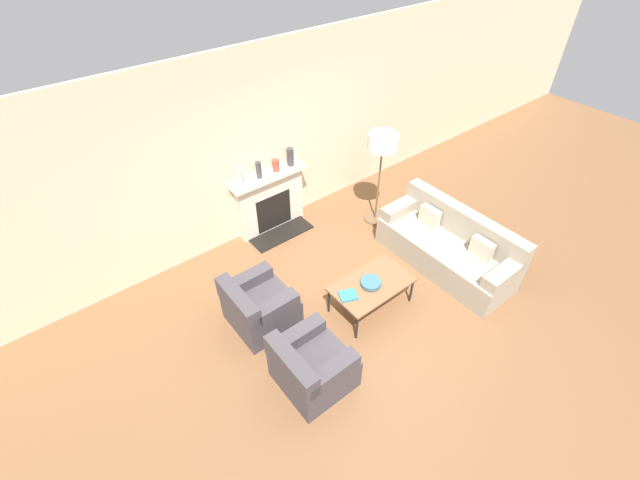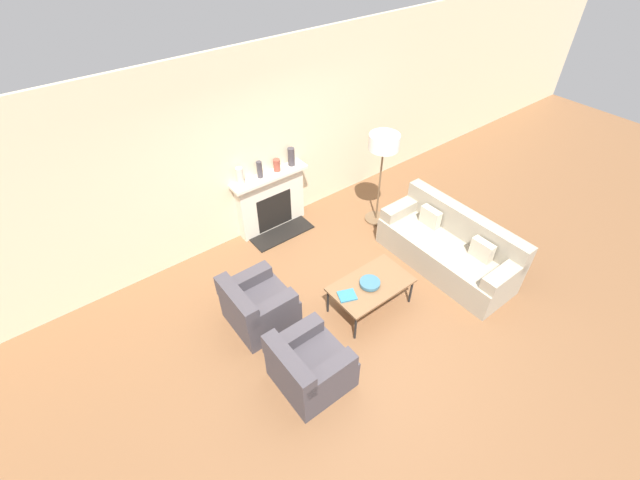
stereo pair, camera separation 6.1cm
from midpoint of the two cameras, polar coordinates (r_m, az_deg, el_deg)
name	(u,v)px [view 2 (the right image)]	position (r m, az deg, el deg)	size (l,w,h in m)	color
ground_plane	(363,314)	(5.89, 6.05, -9.77)	(18.00, 18.00, 0.00)	brown
wall_back	(257,146)	(6.51, -8.14, 12.26)	(18.00, 0.06, 2.90)	beige
fireplace	(271,202)	(6.95, -6.26, 5.08)	(1.27, 0.59, 1.01)	beige
couch	(449,248)	(6.58, 17.02, -1.02)	(0.82, 2.06, 0.87)	#9E937F
armchair_near	(309,366)	(5.03, -1.11, -16.50)	(0.78, 0.78, 0.74)	#423D42
armchair_far	(258,306)	(5.61, -7.99, -8.74)	(0.78, 0.78, 0.74)	#423D42
coffee_table	(371,286)	(5.68, 7.13, -6.05)	(1.08, 0.64, 0.45)	brown
bowl	(370,283)	(5.61, 6.98, -5.72)	(0.27, 0.27, 0.06)	#38667A
book	(347,296)	(5.47, 3.95, -7.41)	(0.27, 0.25, 0.02)	teal
floor_lamp	(383,149)	(6.67, 8.71, 11.85)	(0.47, 0.47, 1.58)	brown
mantel_vase_left	(240,177)	(6.41, -10.36, 8.33)	(0.10, 0.10, 0.28)	beige
mantel_vase_center_left	(260,170)	(6.54, -7.80, 9.29)	(0.08, 0.08, 0.27)	#3D383D
mantel_vase_center_right	(277,165)	(6.69, -5.52, 9.91)	(0.11, 0.11, 0.19)	brown
mantel_vase_right	(291,157)	(6.79, -3.59, 11.01)	(0.11, 0.11, 0.29)	#3D383D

